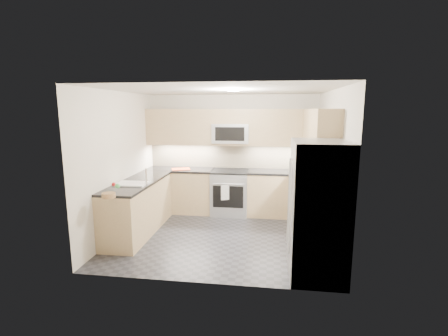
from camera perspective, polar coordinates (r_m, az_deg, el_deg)
floor at (r=5.83m, az=-0.48°, el=-11.81°), size 3.60×3.20×0.00m
ceiling at (r=5.41m, az=-0.52°, el=13.54°), size 3.60×3.20×0.02m
wall_back at (r=7.05m, az=1.39°, el=2.58°), size 3.60×0.02×2.50m
wall_front at (r=3.94m, az=-3.88°, el=-3.54°), size 3.60×0.02×2.50m
wall_left at (r=6.01m, az=-17.73°, el=0.77°), size 0.02×3.20×2.50m
wall_right at (r=5.52m, az=18.32°, el=-0.07°), size 0.02×3.20×2.50m
base_cab_back_left at (r=7.12m, az=-7.69°, el=-4.00°), size 1.42×0.60×0.90m
base_cab_back_right at (r=6.88m, az=10.16°, el=-4.58°), size 1.42×0.60×0.90m
base_cab_right at (r=5.81m, az=14.67°, el=-7.52°), size 0.60×1.70×0.90m
base_cab_peninsula at (r=6.07m, az=-14.75°, el=-6.76°), size 0.60×2.00×0.90m
countertop_back_left at (r=7.02m, az=-7.78°, el=-0.27°), size 1.42×0.63×0.04m
countertop_back_right at (r=6.77m, az=10.29°, el=-0.73°), size 1.42×0.63×0.04m
countertop_right at (r=5.69m, az=14.89°, el=-3.00°), size 0.63×1.70×0.04m
countertop_peninsula at (r=5.95m, az=-14.95°, el=-2.42°), size 0.63×2.00×0.04m
upper_cab_back at (r=6.83m, az=1.24°, el=7.18°), size 3.60×0.35×0.75m
upper_cab_right at (r=5.70m, az=16.41°, el=6.17°), size 0.35×1.95×0.75m
backsplash_back at (r=7.06m, az=1.38°, el=2.13°), size 3.60×0.01×0.51m
backsplash_right at (r=5.97m, az=17.47°, el=0.18°), size 0.01×2.30×0.51m
gas_range at (r=6.89m, az=1.05°, el=-4.34°), size 0.76×0.65×0.91m
range_cooktop at (r=6.79m, az=1.06°, el=-0.58°), size 0.76×0.65×0.03m
oven_door_glass at (r=6.57m, az=0.71°, el=-5.10°), size 0.62×0.02×0.45m
oven_handle at (r=6.49m, az=0.69°, el=-2.85°), size 0.60×0.02×0.02m
microwave at (r=6.81m, az=1.21°, el=6.11°), size 0.76×0.40×0.40m
microwave_door at (r=6.61m, az=1.00°, el=5.99°), size 0.60×0.01×0.28m
refrigerator at (r=4.44m, az=16.24°, el=-7.04°), size 0.70×0.90×1.80m
fridge_handle_left at (r=4.21m, az=11.60°, el=-7.05°), size 0.02×0.02×1.20m
fridge_handle_right at (r=4.56m, az=11.32°, el=-5.72°), size 0.02×0.02×1.20m
sink_basin at (r=5.74m, az=-15.89°, el=-3.35°), size 0.52×0.38×0.16m
faucet at (r=5.59m, az=-13.55°, el=-1.48°), size 0.03×0.03×0.28m
utensil_bowl at (r=6.79m, az=12.93°, el=-0.00°), size 0.29×0.29×0.14m
cutting_board at (r=6.93m, az=-7.58°, el=-0.19°), size 0.45×0.38×0.01m
fruit_basket at (r=4.95m, az=-19.62°, el=-4.54°), size 0.25×0.25×0.07m
fruit_apple at (r=5.27m, az=-18.83°, el=-2.73°), size 0.06×0.06×0.06m
fruit_pear at (r=5.13m, az=-18.21°, el=-3.03°), size 0.08×0.08×0.08m
dish_towel_check at (r=6.52m, az=0.18°, el=-4.33°), size 0.16×0.08×0.31m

